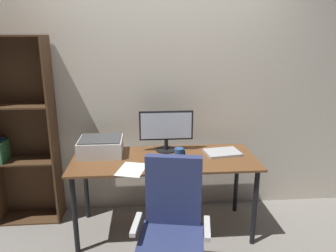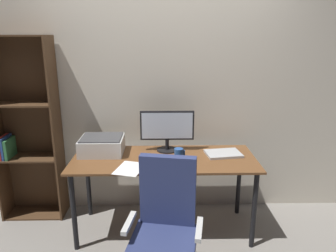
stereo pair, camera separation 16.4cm
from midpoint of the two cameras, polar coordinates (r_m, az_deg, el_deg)
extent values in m
plane|color=gray|center=(3.25, -2.14, -18.03)|extent=(12.00, 12.00, 0.00)
cube|color=beige|center=(3.25, -2.78, 6.80)|extent=(6.40, 0.10, 2.60)
cube|color=brown|center=(2.90, -2.29, -5.98)|extent=(1.67, 0.68, 0.02)
cylinder|color=black|center=(2.90, -18.05, -15.06)|extent=(0.04, 0.04, 0.72)
cylinder|color=black|center=(2.95, 13.77, -14.09)|extent=(0.04, 0.04, 0.72)
cylinder|color=black|center=(3.38, -15.91, -10.22)|extent=(0.04, 0.04, 0.72)
cylinder|color=black|center=(3.42, 10.85, -9.50)|extent=(0.04, 0.04, 0.72)
cylinder|color=black|center=(3.09, -1.85, -4.31)|extent=(0.20, 0.20, 0.01)
cylinder|color=black|center=(3.07, -1.86, -3.33)|extent=(0.04, 0.04, 0.10)
cube|color=black|center=(3.01, -1.89, 0.09)|extent=(0.51, 0.03, 0.28)
cube|color=silver|center=(3.00, -1.88, 0.02)|extent=(0.48, 0.01, 0.25)
cube|color=black|center=(2.77, -2.00, -6.70)|extent=(0.29, 0.11, 0.02)
cube|color=black|center=(2.80, 2.36, -6.24)|extent=(0.07, 0.10, 0.03)
cylinder|color=#285193|center=(2.89, 0.36, -4.92)|extent=(0.08, 0.08, 0.09)
cube|color=#285193|center=(2.89, 1.34, -4.81)|extent=(0.02, 0.01, 0.05)
cube|color=#B7BABC|center=(3.03, 8.24, -4.74)|extent=(0.35, 0.27, 0.02)
cube|color=silver|center=(3.04, -13.51, -3.68)|extent=(0.40, 0.34, 0.15)
cube|color=#424244|center=(3.02, -13.61, -2.23)|extent=(0.37, 0.31, 0.01)
cube|color=white|center=(2.69, -8.29, -7.75)|extent=(0.28, 0.34, 0.00)
cube|color=navy|center=(2.29, -1.66, -20.58)|extent=(0.51, 0.51, 0.08)
cube|color=navy|center=(2.31, -1.06, -11.47)|extent=(0.41, 0.14, 0.52)
cube|color=silver|center=(2.27, -7.92, -17.12)|extent=(0.09, 0.26, 0.03)
cube|color=silver|center=(2.22, 4.86, -17.87)|extent=(0.09, 0.26, 0.03)
cube|color=#4C331E|center=(3.27, -21.24, -1.22)|extent=(0.02, 0.28, 1.82)
cube|color=#4C331E|center=(3.48, -25.28, -0.65)|extent=(0.61, 0.01, 1.82)
cube|color=#4C331E|center=(3.71, -24.32, -14.76)|extent=(0.57, 0.26, 0.02)
cube|color=#4C331E|center=(3.45, -25.50, -5.65)|extent=(0.57, 0.26, 0.02)
cube|color=#4C331E|center=(3.30, -26.62, 3.24)|extent=(0.57, 0.26, 0.02)
cube|color=#4C331E|center=(3.24, -28.02, 14.14)|extent=(0.57, 0.26, 0.02)
cube|color=#28478C|center=(3.48, -29.05, -3.85)|extent=(0.02, 0.22, 0.22)
cube|color=#337242|center=(3.48, -28.57, -4.02)|extent=(0.03, 0.22, 0.20)
camera|label=1|loc=(0.08, -91.64, -0.47)|focal=33.89mm
camera|label=2|loc=(0.08, 88.36, 0.47)|focal=33.89mm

